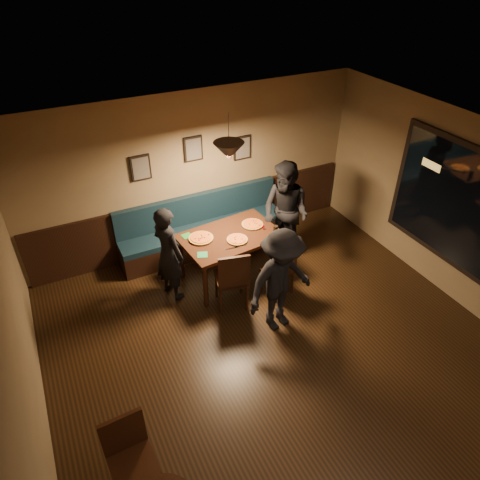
% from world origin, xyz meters
% --- Properties ---
extents(floor, '(7.00, 7.00, 0.00)m').
position_xyz_m(floor, '(0.00, 0.00, 0.00)').
color(floor, black).
rests_on(floor, ground).
extents(ceiling, '(7.00, 7.00, 0.00)m').
position_xyz_m(ceiling, '(0.00, 0.00, 2.80)').
color(ceiling, silver).
rests_on(ceiling, ground).
extents(wall_back, '(6.00, 0.00, 6.00)m').
position_xyz_m(wall_back, '(0.00, 3.50, 1.40)').
color(wall_back, '#8C704F').
rests_on(wall_back, ground).
extents(wall_left, '(0.00, 7.00, 7.00)m').
position_xyz_m(wall_left, '(-3.00, 0.00, 1.40)').
color(wall_left, '#8C704F').
rests_on(wall_left, ground).
extents(wainscot, '(5.88, 0.06, 1.00)m').
position_xyz_m(wainscot, '(0.00, 3.47, 0.50)').
color(wainscot, black).
rests_on(wainscot, ground).
extents(booth_bench, '(3.00, 0.60, 1.00)m').
position_xyz_m(booth_bench, '(0.00, 3.20, 0.50)').
color(booth_bench, '#0F232D').
rests_on(booth_bench, ground).
extents(window_frame, '(0.06, 2.56, 1.86)m').
position_xyz_m(window_frame, '(2.96, 0.50, 1.50)').
color(window_frame, black).
rests_on(window_frame, wall_right).
extents(window_glass, '(0.00, 2.40, 2.40)m').
position_xyz_m(window_glass, '(2.93, 0.50, 1.50)').
color(window_glass, black).
rests_on(window_glass, wall_right).
extents(picture_left, '(0.32, 0.04, 0.42)m').
position_xyz_m(picture_left, '(-0.90, 3.47, 1.70)').
color(picture_left, black).
rests_on(picture_left, wall_back).
extents(picture_center, '(0.32, 0.04, 0.42)m').
position_xyz_m(picture_center, '(0.00, 3.47, 1.85)').
color(picture_center, black).
rests_on(picture_center, wall_back).
extents(picture_right, '(0.32, 0.04, 0.42)m').
position_xyz_m(picture_right, '(0.90, 3.47, 1.70)').
color(picture_right, black).
rests_on(picture_right, wall_back).
extents(pendant_lamp, '(0.44, 0.44, 0.25)m').
position_xyz_m(pendant_lamp, '(0.10, 2.29, 2.25)').
color(pendant_lamp, black).
rests_on(pendant_lamp, ceiling).
extents(dining_table, '(1.63, 1.14, 0.83)m').
position_xyz_m(dining_table, '(0.10, 2.29, 0.41)').
color(dining_table, black).
rests_on(dining_table, floor).
extents(chair_near_left, '(0.56, 0.56, 1.05)m').
position_xyz_m(chair_near_left, '(-0.18, 1.68, 0.53)').
color(chair_near_left, black).
rests_on(chair_near_left, floor).
extents(chair_near_right, '(0.49, 0.49, 0.92)m').
position_xyz_m(chair_near_right, '(0.58, 1.60, 0.46)').
color(chair_near_right, black).
rests_on(chair_near_right, floor).
extents(diner_left, '(0.56, 0.67, 1.58)m').
position_xyz_m(diner_left, '(-0.92, 2.31, 0.79)').
color(diner_left, black).
rests_on(diner_left, floor).
extents(diner_right, '(0.95, 1.06, 1.80)m').
position_xyz_m(diner_right, '(1.17, 2.38, 0.90)').
color(diner_right, black).
rests_on(diner_right, floor).
extents(diner_front, '(1.13, 0.76, 1.63)m').
position_xyz_m(diner_front, '(0.24, 0.97, 0.81)').
color(diner_front, black).
rests_on(diner_front, floor).
extents(pizza_a, '(0.51, 0.51, 0.04)m').
position_xyz_m(pizza_a, '(-0.36, 2.39, 0.85)').
color(pizza_a, gold).
rests_on(pizza_a, dining_table).
extents(pizza_b, '(0.36, 0.36, 0.04)m').
position_xyz_m(pizza_b, '(0.13, 2.11, 0.84)').
color(pizza_b, orange).
rests_on(pizza_b, dining_table).
extents(pizza_c, '(0.45, 0.45, 0.04)m').
position_xyz_m(pizza_c, '(0.55, 2.39, 0.84)').
color(pizza_c, gold).
rests_on(pizza_c, dining_table).
extents(soda_glass, '(0.09, 0.09, 0.16)m').
position_xyz_m(soda_glass, '(0.74, 1.99, 0.91)').
color(soda_glass, black).
rests_on(soda_glass, dining_table).
extents(tabasco_bottle, '(0.03, 0.03, 0.11)m').
position_xyz_m(tabasco_bottle, '(0.65, 2.20, 0.88)').
color(tabasco_bottle, maroon).
rests_on(tabasco_bottle, dining_table).
extents(napkin_a, '(0.17, 0.17, 0.01)m').
position_xyz_m(napkin_a, '(-0.53, 2.58, 0.83)').
color(napkin_a, '#1B6624').
rests_on(napkin_a, dining_table).
extents(napkin_b, '(0.20, 0.20, 0.01)m').
position_xyz_m(napkin_b, '(-0.50, 2.00, 0.83)').
color(napkin_b, '#1E713A').
rests_on(napkin_b, dining_table).
extents(cutlery_set, '(0.21, 0.04, 0.00)m').
position_xyz_m(cutlery_set, '(0.03, 1.95, 0.83)').
color(cutlery_set, silver).
rests_on(cutlery_set, dining_table).
extents(cafe_chair_far, '(0.46, 0.46, 0.99)m').
position_xyz_m(cafe_chair_far, '(-2.25, -0.43, 0.49)').
color(cafe_chair_far, black).
rests_on(cafe_chair_far, floor).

